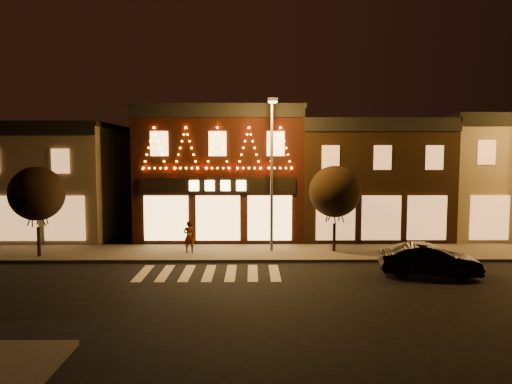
{
  "coord_description": "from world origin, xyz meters",
  "views": [
    {
      "loc": [
        1.95,
        -17.11,
        5.52
      ],
      "look_at": [
        2.15,
        4.0,
        3.72
      ],
      "focal_mm": 33.02,
      "sensor_mm": 36.0,
      "label": 1
    }
  ],
  "objects": [
    {
      "name": "sidewalk_far",
      "position": [
        2.0,
        8.0,
        0.07
      ],
      "size": [
        44.0,
        4.0,
        0.15
      ],
      "primitive_type": "cube",
      "color": "#47423D",
      "rests_on": "ground"
    },
    {
      "name": "building_right_b",
      "position": [
        18.5,
        13.99,
        3.91
      ],
      "size": [
        9.2,
        8.28,
        7.8
      ],
      "color": "#675C49",
      "rests_on": "ground"
    },
    {
      "name": "tree_right",
      "position": [
        6.43,
        8.01,
        3.4
      ],
      "size": [
        2.78,
        2.78,
        4.64
      ],
      "rotation": [
        0.0,
        0.0,
        -0.14
      ],
      "color": "black",
      "rests_on": "sidewalk_far"
    },
    {
      "name": "building_pulp",
      "position": [
        0.0,
        13.98,
        4.16
      ],
      "size": [
        10.2,
        8.34,
        8.3
      ],
      "color": "#33120B",
      "rests_on": "ground"
    },
    {
      "name": "pedestrian",
      "position": [
        -1.4,
        7.82,
        1.0
      ],
      "size": [
        0.64,
        0.44,
        1.7
      ],
      "primitive_type": "imported",
      "rotation": [
        0.0,
        0.0,
        3.09
      ],
      "color": "gray",
      "rests_on": "sidewalk_far"
    },
    {
      "name": "building_right_a",
      "position": [
        9.5,
        13.99,
        3.76
      ],
      "size": [
        9.2,
        8.28,
        7.5
      ],
      "color": "black",
      "rests_on": "ground"
    },
    {
      "name": "building_left",
      "position": [
        -13.0,
        13.99,
        3.66
      ],
      "size": [
        12.2,
        8.28,
        7.3
      ],
      "color": "#675C49",
      "rests_on": "ground"
    },
    {
      "name": "ground",
      "position": [
        0.0,
        0.0,
        0.0
      ],
      "size": [
        120.0,
        120.0,
        0.0
      ],
      "primitive_type": "plane",
      "color": "black",
      "rests_on": "ground"
    },
    {
      "name": "dark_sedan",
      "position": [
        9.88,
        3.43,
        0.71
      ],
      "size": [
        4.47,
        2.13,
        1.41
      ],
      "primitive_type": "imported",
      "rotation": [
        0.0,
        0.0,
        1.42
      ],
      "color": "black",
      "rests_on": "ground"
    },
    {
      "name": "tree_left",
      "position": [
        -9.04,
        6.95,
        3.39
      ],
      "size": [
        2.77,
        2.77,
        4.63
      ],
      "rotation": [
        0.0,
        0.0,
        -0.16
      ],
      "color": "black",
      "rests_on": "sidewalk_far"
    },
    {
      "name": "streetlamp_mid",
      "position": [
        3.03,
        7.95,
        4.91
      ],
      "size": [
        0.51,
        1.85,
        8.12
      ],
      "rotation": [
        0.0,
        0.0,
        0.02
      ],
      "color": "#59595E",
      "rests_on": "sidewalk_far"
    }
  ]
}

